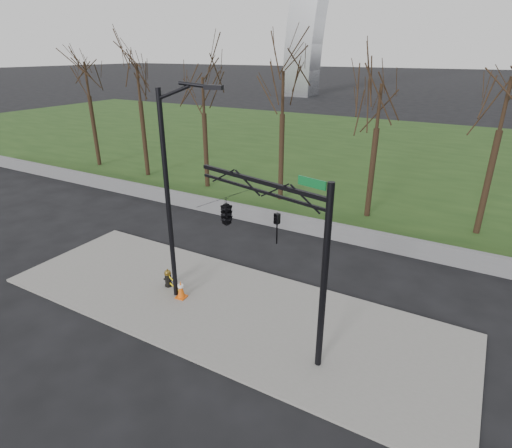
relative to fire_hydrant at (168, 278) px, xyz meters
The scene contains 10 objects.
ground 2.67m from the fire_hydrant, ahead, with size 500.00×500.00×0.00m, color black.
sidewalk 2.66m from the fire_hydrant, ahead, with size 18.00×6.00×0.10m, color slate.
grass_strip 30.07m from the fire_hydrant, 84.98° to the left, with size 120.00×40.00×0.06m, color #203C16.
guardrail 8.38m from the fire_hydrant, 71.71° to the left, with size 60.00×0.30×0.90m, color #59595B.
tree_row 12.76m from the fire_hydrant, 80.45° to the left, with size 44.77×4.00×8.90m.
fire_hydrant is the anchor object (origin of this frame).
traffic_cone 1.09m from the fire_hydrant, 22.94° to the right, with size 0.42×0.42×0.75m.
street_light 4.34m from the fire_hydrant, 19.31° to the right, with size 2.38×0.59×8.21m.
traffic_signal_mast 5.41m from the fire_hydrant, ahead, with size 4.98×2.54×6.00m.
caution_tape 0.47m from the fire_hydrant, 24.96° to the right, with size 1.02×0.43×0.41m.
Camera 1 is at (7.75, -10.90, 9.09)m, focal length 28.76 mm.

